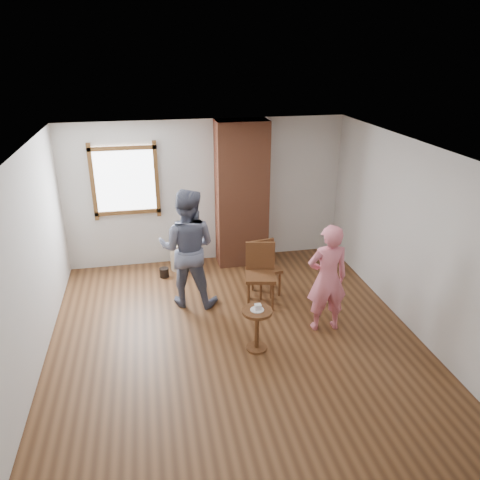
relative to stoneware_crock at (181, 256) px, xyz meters
name	(u,v)px	position (x,y,z in m)	size (l,w,h in m)	color
ground	(235,340)	(0.53, -2.40, -0.25)	(5.50, 5.50, 0.00)	brown
room_shell	(222,202)	(0.48, -1.79, 1.56)	(5.04, 5.52, 2.62)	silver
brick_chimney	(242,194)	(1.13, 0.10, 1.05)	(0.90, 0.50, 2.60)	#9C5537
stoneware_crock	(181,256)	(0.00, 0.00, 0.00)	(0.39, 0.39, 0.50)	#C8AF90
dark_pot	(164,272)	(-0.33, -0.28, -0.17)	(0.16, 0.16, 0.16)	black
dining_chair_left	(260,271)	(1.11, -1.44, 0.29)	(0.53, 0.53, 0.97)	brown
dining_chair_right	(264,264)	(1.26, -1.11, 0.24)	(0.47, 0.47, 0.87)	brown
side_table	(257,323)	(0.77, -2.65, 0.15)	(0.40, 0.40, 0.60)	brown
cake_plate	(257,310)	(0.77, -2.65, 0.35)	(0.18, 0.18, 0.01)	white
cake_slice	(258,307)	(0.78, -2.65, 0.39)	(0.08, 0.07, 0.06)	white
man	(187,248)	(0.02, -1.23, 0.68)	(0.90, 0.70, 1.85)	#141A39
person_pink	(327,278)	(1.84, -2.34, 0.54)	(0.58, 0.38, 1.58)	pink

